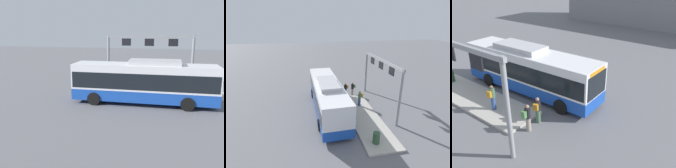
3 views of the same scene
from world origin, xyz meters
TOP-DOWN VIEW (x-y plane):
  - ground_plane at (0.00, 0.00)m, footprint 120.00×120.00m
  - platform_curb at (-2.18, -3.26)m, footprint 10.00×2.80m
  - bus_main at (-0.01, -0.00)m, footprint 11.01×2.89m
  - person_boarding at (3.33, -3.65)m, footprint 0.36×0.54m
  - person_waiting_near at (3.23, -2.72)m, footprint 0.45×0.59m
  - person_waiting_mid at (0.12, -3.52)m, footprint 0.40×0.57m
  - platform_sign_gantry at (0.15, -5.64)m, footprint 8.62×0.24m
  - trash_bin at (-6.01, -2.84)m, footprint 0.52×0.52m

SIDE VIEW (x-z plane):
  - ground_plane at x=0.00m, z-range 0.00..0.00m
  - platform_curb at x=-2.18m, z-range 0.00..0.16m
  - trash_bin at x=-6.01m, z-range 0.16..1.06m
  - person_boarding at x=3.33m, z-range 0.06..1.73m
  - person_waiting_near at x=3.23m, z-range 0.06..1.73m
  - person_waiting_mid at x=0.12m, z-range 0.22..1.89m
  - bus_main at x=-0.01m, z-range 0.08..3.54m
  - platform_sign_gantry at x=0.15m, z-range 1.12..6.32m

